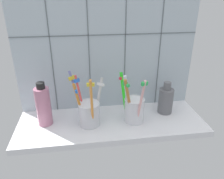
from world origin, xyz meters
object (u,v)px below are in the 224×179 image
(ceramic_vase, at_px, (166,100))
(soap_bottle, at_px, (43,106))
(toothbrush_cup_left, at_px, (89,111))
(toothbrush_cup_right, at_px, (133,108))

(ceramic_vase, xyz_separation_m, soap_bottle, (-0.43, -0.02, 0.02))
(toothbrush_cup_left, height_order, toothbrush_cup_right, toothbrush_cup_left)
(toothbrush_cup_left, relative_size, toothbrush_cup_right, 1.09)
(toothbrush_cup_right, bearing_deg, ceramic_vase, 17.77)
(ceramic_vase, distance_m, soap_bottle, 0.43)
(toothbrush_cup_right, height_order, soap_bottle, toothbrush_cup_right)
(toothbrush_cup_left, xyz_separation_m, toothbrush_cup_right, (0.15, -0.00, 0.00))
(ceramic_vase, bearing_deg, toothbrush_cup_right, -162.23)
(toothbrush_cup_left, xyz_separation_m, ceramic_vase, (0.28, 0.04, 0.00))
(toothbrush_cup_left, bearing_deg, soap_bottle, 170.69)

